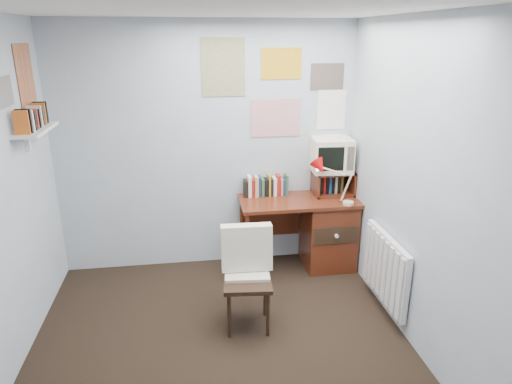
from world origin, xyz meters
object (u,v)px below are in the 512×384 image
at_px(desk_lamp, 349,185).
at_px(crt_tv, 331,153).
at_px(desk_chair, 247,282).
at_px(tv_riser, 333,183).
at_px(wall_shelf, 36,130).
at_px(radiator, 386,269).
at_px(desk, 323,230).

distance_m(desk_lamp, crt_tv, 0.43).
height_order(desk_chair, crt_tv, crt_tv).
relative_size(tv_riser, wall_shelf, 0.65).
relative_size(desk_lamp, tv_riser, 0.99).
relative_size(desk_chair, radiator, 1.04).
height_order(desk, tv_riser, tv_riser).
relative_size(desk_chair, wall_shelf, 1.34).
bearing_deg(tv_riser, wall_shelf, -169.68).
distance_m(desk, crt_tv, 0.81).
bearing_deg(desk_lamp, desk, 125.56).
xyz_separation_m(desk_chair, wall_shelf, (-1.64, 0.59, 1.20)).
xyz_separation_m(desk_lamp, wall_shelf, (-2.75, -0.16, 0.66)).
bearing_deg(desk, radiator, -72.76).
bearing_deg(desk, crt_tv, 55.18).
bearing_deg(crt_tv, desk_chair, -128.82).
xyz_separation_m(desk, desk_lamp, (0.18, -0.22, 0.55)).
distance_m(crt_tv, radiator, 1.33).
bearing_deg(desk_chair, crt_tv, 52.53).
height_order(desk, wall_shelf, wall_shelf).
xyz_separation_m(crt_tv, wall_shelf, (-2.66, -0.51, 0.42)).
height_order(desk_lamp, crt_tv, crt_tv).
distance_m(desk, wall_shelf, 2.87).
relative_size(desk_lamp, crt_tv, 0.99).
bearing_deg(wall_shelf, desk_lamp, 3.33).
relative_size(desk, wall_shelf, 1.94).
xyz_separation_m(desk, desk_chair, (-0.93, -0.97, 0.01)).
xyz_separation_m(desk_lamp, tv_riser, (-0.06, 0.33, -0.07)).
xyz_separation_m(tv_riser, radiator, (0.17, -1.04, -0.47)).
relative_size(desk_lamp, radiator, 0.49).
relative_size(desk, tv_riser, 3.00).
distance_m(radiator, wall_shelf, 3.15).
xyz_separation_m(desk_chair, tv_riser, (1.05, 1.08, 0.47)).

